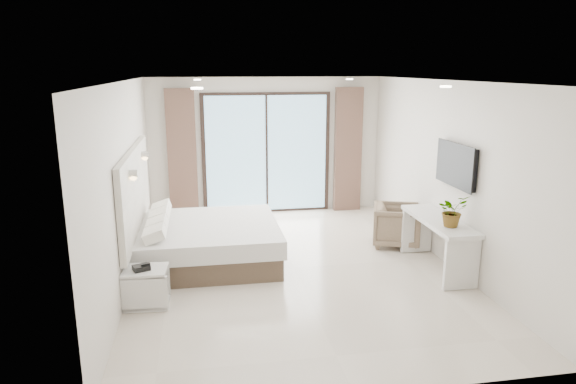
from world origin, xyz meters
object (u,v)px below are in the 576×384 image
bed (207,242)px  armchair (397,223)px  nightstand (146,287)px  console_desk (438,232)px

bed → armchair: armchair is taller
nightstand → bed: bearing=65.0°
bed → armchair: 3.12m
armchair → console_desk: bearing=-150.8°
nightstand → console_desk: 4.10m
bed → console_desk: 3.42m
bed → nightstand: bearing=-118.9°
bed → nightstand: size_ratio=3.81×
bed → armchair: bearing=4.0°
nightstand → console_desk: size_ratio=0.34×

